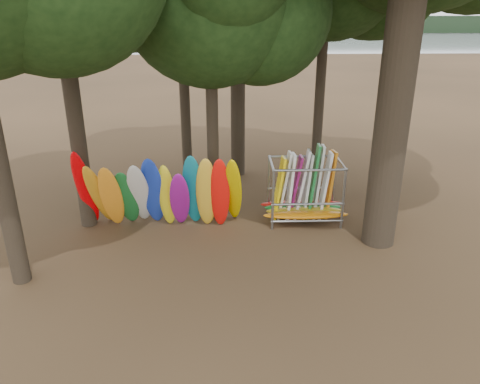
{
  "coord_description": "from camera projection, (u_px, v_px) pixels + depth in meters",
  "views": [
    {
      "loc": [
        -1.06,
        -13.36,
        7.49
      ],
      "look_at": [
        -0.51,
        1.5,
        1.4
      ],
      "focal_mm": 35.0,
      "sensor_mm": 36.0,
      "label": 1
    }
  ],
  "objects": [
    {
      "name": "lake",
      "position": [
        229.0,
        54.0,
        70.71
      ],
      "size": [
        160.0,
        160.0,
        0.0
      ],
      "primitive_type": "plane",
      "color": "gray",
      "rests_on": "ground"
    },
    {
      "name": "kayak_row",
      "position": [
        158.0,
        194.0,
        16.04
      ],
      "size": [
        5.79,
        1.99,
        3.19
      ],
      "color": "#E40006",
      "rests_on": "ground"
    },
    {
      "name": "far_shore",
      "position": [
        226.0,
        25.0,
        116.19
      ],
      "size": [
        160.0,
        4.0,
        4.0
      ],
      "primitive_type": "cube",
      "color": "black",
      "rests_on": "ground"
    },
    {
      "name": "storage_rack",
      "position": [
        304.0,
        193.0,
        16.9
      ],
      "size": [
        3.1,
        1.53,
        2.83
      ],
      "color": "gray",
      "rests_on": "ground"
    },
    {
      "name": "ground",
      "position": [
        257.0,
        249.0,
        15.23
      ],
      "size": [
        120.0,
        120.0,
        0.0
      ],
      "primitive_type": "plane",
      "color": "#47331E",
      "rests_on": "ground"
    }
  ]
}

